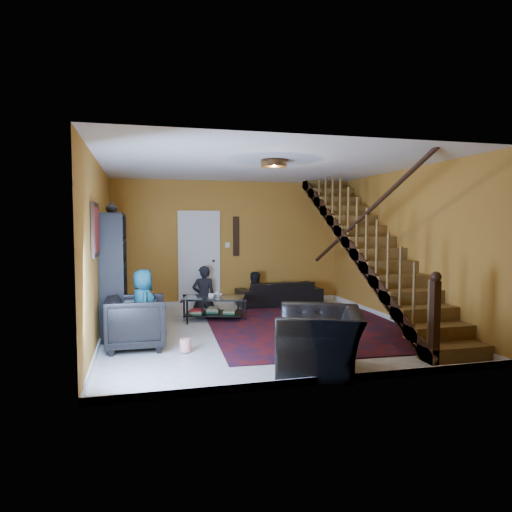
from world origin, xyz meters
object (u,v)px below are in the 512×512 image
(armchair_left, at_px, (137,322))
(armchair_right, at_px, (320,340))
(coffee_table, at_px, (214,307))
(bookshelf, at_px, (115,275))
(sofa, at_px, (279,293))

(armchair_left, xyz_separation_m, armchair_right, (2.22, -1.60, -0.01))
(coffee_table, bearing_deg, bookshelf, -164.39)
(armchair_left, bearing_deg, coffee_table, -38.59)
(bookshelf, relative_size, armchair_left, 2.34)
(bookshelf, relative_size, coffee_table, 1.55)
(bookshelf, distance_m, armchair_left, 1.42)
(armchair_right, height_order, coffee_table, armchair_right)
(sofa, xyz_separation_m, coffee_table, (-1.67, -1.20, -0.03))
(coffee_table, bearing_deg, sofa, 35.73)
(armchair_left, bearing_deg, sofa, -45.82)
(armchair_right, bearing_deg, bookshelf, -116.49)
(sofa, distance_m, coffee_table, 2.06)
(bookshelf, bearing_deg, sofa, 26.23)
(sofa, bearing_deg, armchair_right, 77.41)
(bookshelf, bearing_deg, armchair_right, -47.91)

